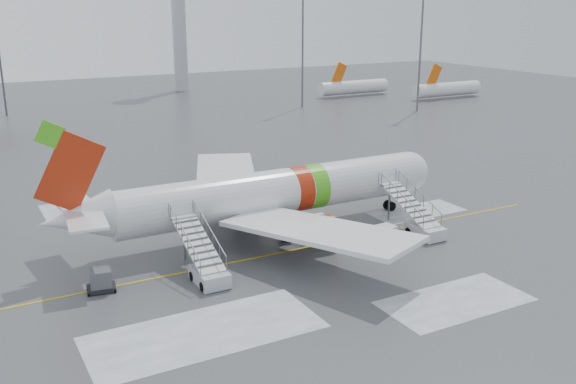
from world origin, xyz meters
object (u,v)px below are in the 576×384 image
airstair_fwd (420,222)px  uld_container (101,281)px  airliner (267,194)px  airstair_aft (205,266)px  pushback_tug (389,235)px

airstair_fwd → uld_container: (-26.19, 1.64, -0.34)m
airliner → airstair_aft: airliner is taller
airliner → airstair_fwd: bearing=-30.5°
airliner → airstair_fwd: size_ratio=4.55×
pushback_tug → uld_container: 22.76m
airstair_aft → pushback_tug: airstair_aft is taller
uld_container → airliner: bearing=18.0°
airstair_fwd → pushback_tug: size_ratio=2.71×
airliner → airstair_fwd: airliner is taller
airstair_aft → uld_container: bearing=166.7°
airliner → uld_container: airliner is taller
airstair_aft → pushback_tug: bearing=-1.5°
pushback_tug → uld_container: bearing=174.8°
airliner → pushback_tug: airliner is taller
airliner → pushback_tug: bearing=-42.6°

